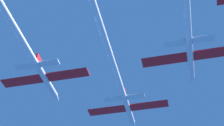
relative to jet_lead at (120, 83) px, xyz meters
The scene contains 3 objects.
jet_lead is the anchor object (origin of this frame).
jet_left_wing 21.25m from the jet_lead, 137.07° to the right, with size 19.61×43.83×3.25m.
jet_right_wing 22.03m from the jet_lead, 44.76° to the right, with size 19.61×46.02×3.25m.
Camera 1 is at (11.27, -68.28, -44.40)m, focal length 53.27 mm.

